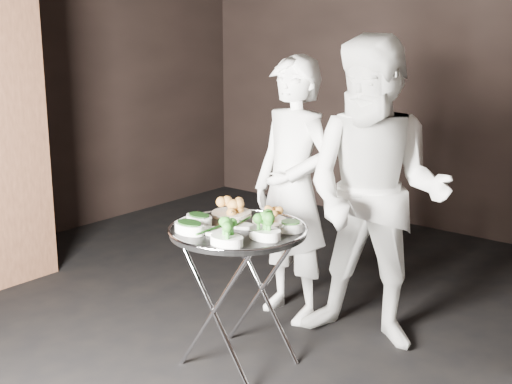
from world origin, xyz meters
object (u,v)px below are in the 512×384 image
Objects in this scene: serving_tray at (238,230)px; waiter_left at (293,190)px; waiter_right at (375,195)px; tray_stand at (238,291)px.

serving_tray is 0.45× the size of waiter_left.
waiter_left reaches higher than serving_tray.
waiter_right is (0.41, 0.71, 0.12)m from serving_tray.
serving_tray is 0.74m from waiter_left.
waiter_right reaches higher than serving_tray.
tray_stand is 1.04× the size of serving_tray.
waiter_right reaches higher than waiter_left.
serving_tray is 0.83m from waiter_right.
waiter_left is at bearing 103.30° from tray_stand.
tray_stand is at bearing -67.04° from waiter_left.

